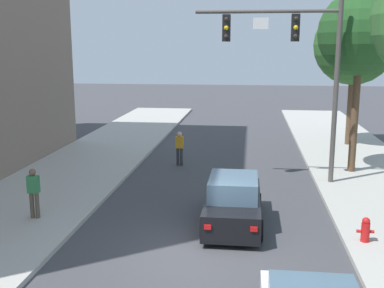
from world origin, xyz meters
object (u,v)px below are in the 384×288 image
Objects in this scene: pedestrian_sidewalk_left_walker at (34,191)px; street_tree_second at (360,34)px; traffic_signal_mast at (297,54)px; pedestrian_crossing_road at (180,147)px; street_tree_third at (354,45)px; car_lead_black at (233,203)px; fire_hydrant at (365,230)px.

pedestrian_sidewalk_left_walker is 0.21× the size of street_tree_second.
street_tree_second reaches higher than traffic_signal_mast.
pedestrian_crossing_road is 11.50m from street_tree_third.
car_lead_black is 2.59× the size of pedestrian_crossing_road.
car_lead_black is 2.59× the size of pedestrian_sidewalk_left_walker.
car_lead_black is (-2.25, -4.89, -4.58)m from traffic_signal_mast.
pedestrian_sidewalk_left_walker reaches higher than car_lead_black.
fire_hydrant is at bearing -98.96° from street_tree_third.
pedestrian_crossing_road is at bearing 175.06° from street_tree_second.
traffic_signal_mast is 7.07m from car_lead_black.
traffic_signal_mast is 4.57× the size of pedestrian_sidewalk_left_walker.
fire_hydrant is 15.34m from street_tree_third.
pedestrian_crossing_road is 9.46m from street_tree_second.
traffic_signal_mast reaches higher than fire_hydrant.
pedestrian_crossing_road reaches higher than car_lead_black.
traffic_signal_mast is at bearing -145.58° from street_tree_second.
pedestrian_sidewalk_left_walker is 2.28× the size of fire_hydrant.
pedestrian_sidewalk_left_walker is at bearing -174.54° from car_lead_black.
traffic_signal_mast is 7.97m from fire_hydrant.
pedestrian_crossing_road is at bearing 127.21° from fire_hydrant.
street_tree_second is at bearing -4.94° from pedestrian_crossing_road.
street_tree_second is at bearing 33.02° from pedestrian_sidewalk_left_walker.
street_tree_third reaches higher than car_lead_black.
street_tree_second reaches higher than street_tree_third.
street_tree_third reaches higher than pedestrian_crossing_road.
traffic_signal_mast is 3.45m from street_tree_second.
street_tree_third is at bearing 47.57° from pedestrian_sidewalk_left_walker.
street_tree_second is 6.29m from street_tree_third.
car_lead_black reaches higher than fire_hydrant.
pedestrian_crossing_road is 10.99m from fire_hydrant.
fire_hydrant is 0.09× the size of street_tree_second.
car_lead_black is 4.01m from fire_hydrant.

